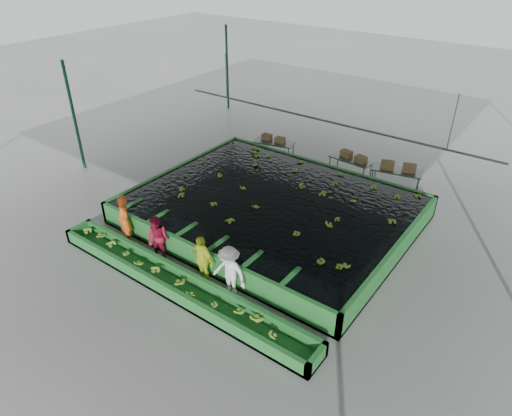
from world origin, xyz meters
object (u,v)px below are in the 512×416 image
Objects in this scene: packing_table_right at (395,180)px; packing_table_mid at (350,168)px; sorting_trough at (177,284)px; worker_a at (124,220)px; box_stack_mid at (353,159)px; worker_c at (202,260)px; worker_b at (158,239)px; box_stack_right at (398,170)px; packing_table_left at (274,150)px; worker_d at (229,272)px; flotation_tank at (271,209)px; box_stack_left at (273,141)px.

packing_table_mid is at bearing -179.22° from packing_table_right.
worker_a reaches higher than sorting_trough.
packing_table_right is 1.61× the size of box_stack_mid.
worker_c is 9.45m from box_stack_mid.
worker_a is 1.08× the size of worker_c.
worker_b is 10.49m from box_stack_right.
packing_table_mid reaches higher than sorting_trough.
sorting_trough is at bearing -72.41° from packing_table_left.
worker_d is at bearing 28.89° from sorting_trough.
packing_table_left is at bearing -172.87° from box_stack_mid.
flotation_tank is at bearing -98.53° from packing_table_mid.
box_stack_right is (2.14, 0.05, 0.50)m from packing_table_mid.
sorting_trough is 6.89× the size of box_stack_right.
worker_a is (-3.28, -4.30, 0.48)m from flotation_tank.
packing_table_left is 1.62× the size of box_stack_left.
worker_a reaches higher than flotation_tank.
worker_d is (1.45, -4.30, 0.44)m from flotation_tank.
box_stack_mid is at bearing 91.16° from worker_d.
worker_a is at bearing 165.60° from worker_b.
worker_d is at bearing -85.85° from packing_table_mid.
worker_d is 10.04m from packing_table_left.
worker_c is 1.42× the size of box_stack_left.
box_stack_right is at bearing 3.98° from box_stack_left.
box_stack_mid is (0.86, 10.24, 0.63)m from sorting_trough.
packing_table_mid is (4.05, 9.41, -0.49)m from worker_a.
flotation_tank is 5.23m from box_stack_mid.
worker_b reaches higher than packing_table_left.
worker_d reaches higher than packing_table_right.
packing_table_left is 0.94× the size of packing_table_right.
packing_table_right is (6.17, 9.44, -0.46)m from worker_a.
box_stack_right is (0.02, 0.02, 0.47)m from packing_table_right.
box_stack_right reaches higher than sorting_trough.
box_stack_right reaches higher than box_stack_left.
box_stack_left reaches higher than packing_table_left.
worker_d is at bearing -98.66° from packing_table_right.
flotation_tank is 1.00× the size of sorting_trough.
flotation_tank reaches higher than sorting_trough.
worker_c reaches higher than packing_table_mid.
flotation_tank is 5.63× the size of worker_d.
packing_table_left is (-3.09, 9.75, 0.19)m from sorting_trough.
sorting_trough is at bearing 5.04° from worker_a.
flotation_tank is at bearing -119.31° from packing_table_right.
packing_table_mid is at bearing 5.48° from box_stack_left.
worker_a is 10.31m from box_stack_mid.
box_stack_right is (2.05, 0.02, 0.06)m from box_stack_mid.
packing_table_mid is 0.45m from box_stack_mid.
packing_table_right is at bearing 78.95° from worker_d.
worker_a is 1.13× the size of worker_b.
worker_b is (-1.62, 0.80, 0.57)m from sorting_trough.
worker_d is at bearing -98.78° from box_stack_right.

